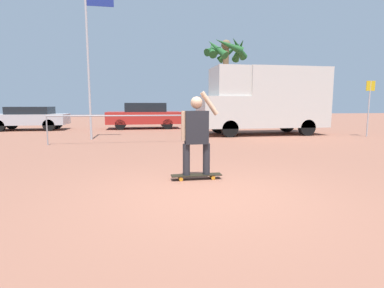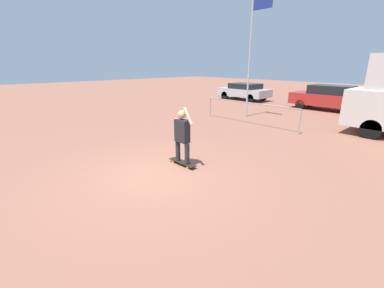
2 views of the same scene
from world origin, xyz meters
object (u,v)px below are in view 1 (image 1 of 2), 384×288
(camper_van, at_px, (265,99))
(parked_car_silver, at_px, (30,117))
(parked_car_red, at_px, (144,115))
(flagpole, at_px, (90,50))
(palm_tree_near_van, at_px, (225,55))
(street_sign, at_px, (369,101))
(skateboard, at_px, (196,175))
(person_skateboarder, at_px, (196,131))

(camper_van, height_order, parked_car_silver, camper_van)
(parked_car_red, bearing_deg, flagpole, -111.88)
(camper_van, height_order, flagpole, flagpole)
(palm_tree_near_van, relative_size, flagpole, 1.02)
(camper_van, xyz_separation_m, street_sign, (4.23, -1.87, -0.12))
(skateboard, relative_size, person_skateboarder, 0.61)
(parked_car_red, bearing_deg, street_sign, -32.98)
(skateboard, distance_m, street_sign, 11.33)
(parked_car_silver, relative_size, flagpole, 0.66)
(person_skateboarder, bearing_deg, flagpole, 111.89)
(person_skateboarder, distance_m, camper_van, 9.69)
(street_sign, bearing_deg, camper_van, 156.15)
(person_skateboarder, height_order, parked_car_red, person_skateboarder)
(person_skateboarder, distance_m, street_sign, 11.24)
(parked_car_silver, bearing_deg, flagpole, -52.06)
(person_skateboarder, xyz_separation_m, palm_tree_near_van, (5.39, 16.61, 4.20))
(person_skateboarder, height_order, camper_van, camper_van)
(skateboard, height_order, flagpole, flagpole)
(parked_car_silver, bearing_deg, camper_van, -20.79)
(palm_tree_near_van, bearing_deg, person_skateboarder, -107.99)
(camper_van, relative_size, parked_car_silver, 1.49)
(skateboard, bearing_deg, camper_van, 58.90)
(skateboard, relative_size, flagpole, 0.16)
(skateboard, xyz_separation_m, parked_car_silver, (-7.29, 12.94, 0.65))
(parked_car_silver, relative_size, palm_tree_near_van, 0.65)
(camper_van, distance_m, parked_car_silver, 13.17)
(camper_van, bearing_deg, person_skateboarder, -121.10)
(person_skateboarder, relative_size, flagpole, 0.26)
(person_skateboarder, bearing_deg, parked_car_silver, 119.40)
(skateboard, distance_m, palm_tree_near_van, 18.19)
(parked_car_red, bearing_deg, camper_van, -38.69)
(parked_car_silver, bearing_deg, person_skateboarder, -60.60)
(flagpole, bearing_deg, palm_tree_near_van, 47.75)
(skateboard, distance_m, camper_van, 9.80)
(parked_car_red, height_order, parked_car_silver, parked_car_red)
(flagpole, distance_m, street_sign, 12.40)
(palm_tree_near_van, relative_size, street_sign, 2.52)
(skateboard, xyz_separation_m, flagpole, (-2.97, 7.40, 3.58))
(parked_car_red, distance_m, palm_tree_near_van, 8.41)
(camper_van, distance_m, flagpole, 8.24)
(skateboard, height_order, palm_tree_near_van, palm_tree_near_van)
(parked_car_red, relative_size, flagpole, 0.71)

